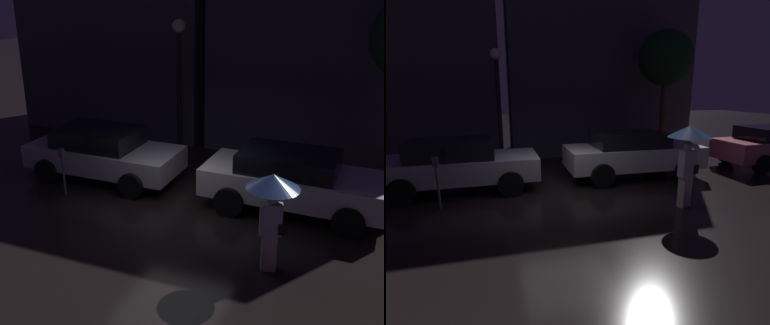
# 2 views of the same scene
# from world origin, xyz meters

# --- Properties ---
(ground_plane) EXTENTS (60.00, 60.00, 0.00)m
(ground_plane) POSITION_xyz_m (0.00, 0.00, 0.00)
(ground_plane) COLOR black
(building_facade_left) EXTENTS (6.97, 3.00, 7.02)m
(building_facade_left) POSITION_xyz_m (-4.97, 6.50, 3.51)
(building_facade_left) COLOR #3D3D47
(building_facade_left) RESTS_ON ground
(building_facade_right) EXTENTS (8.13, 3.00, 7.59)m
(building_facade_right) POSITION_xyz_m (2.95, 6.50, 3.80)
(building_facade_right) COLOR #3D3D47
(building_facade_right) RESTS_ON ground
(parked_car_silver) EXTENTS (4.27, 2.01, 1.46)m
(parked_car_silver) POSITION_xyz_m (-2.78, 1.52, 0.77)
(parked_car_silver) COLOR #B7B7BF
(parked_car_silver) RESTS_ON ground
(parked_car_white) EXTENTS (4.41, 1.97, 1.48)m
(parked_car_white) POSITION_xyz_m (2.51, 1.52, 0.80)
(parked_car_white) COLOR silver
(parked_car_white) RESTS_ON ground
(pedestrian_with_umbrella) EXTENTS (1.00, 1.00, 1.99)m
(pedestrian_with_umbrella) POSITION_xyz_m (2.63, -1.24, 1.57)
(pedestrian_with_umbrella) COLOR beige
(pedestrian_with_umbrella) RESTS_ON ground
(parking_meter) EXTENTS (0.12, 0.10, 1.28)m
(parking_meter) POSITION_xyz_m (-3.12, 0.14, 0.79)
(parking_meter) COLOR #4C5154
(parking_meter) RESTS_ON ground
(street_lamp_near) EXTENTS (0.39, 0.39, 4.20)m
(street_lamp_near) POSITION_xyz_m (-1.59, 4.06, 2.85)
(street_lamp_near) COLOR black
(street_lamp_near) RESTS_ON ground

